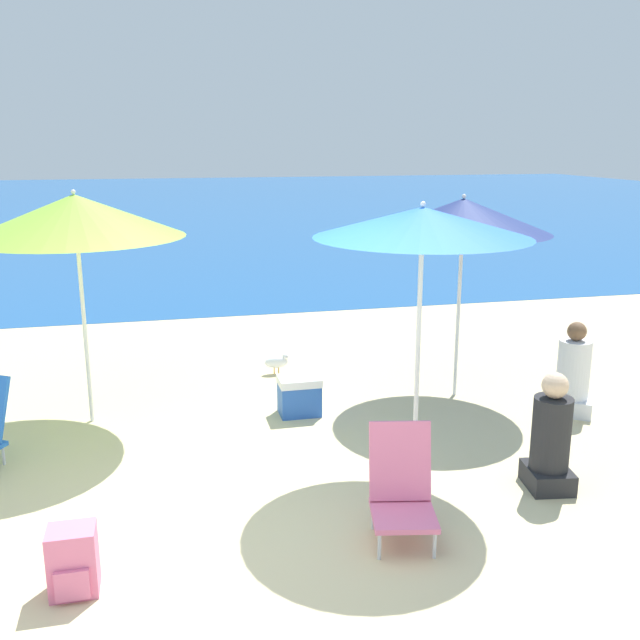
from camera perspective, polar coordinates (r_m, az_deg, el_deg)
ground_plane at (r=4.84m, az=-7.60°, el=-17.71°), size 60.00×60.00×0.00m
sea_water at (r=30.41m, az=-12.61°, el=9.09°), size 60.00×40.00×0.01m
beach_umbrella_navy at (r=7.09m, az=11.37°, el=8.16°), size 1.71×1.71×2.04m
beach_umbrella_lime at (r=6.61m, az=-18.99°, el=7.87°), size 1.89×1.89×2.13m
beach_umbrella_blue at (r=5.28m, az=8.20°, el=7.70°), size 1.61×1.61×2.12m
beach_chair_pink at (r=4.82m, az=6.54°, el=-13.04°), size 0.50×0.57×0.74m
person_seated_near at (r=5.63m, az=17.96°, el=-9.13°), size 0.37×0.41×0.91m
person_seated_far at (r=7.19m, az=19.57°, el=-4.26°), size 0.51×0.50×0.90m
backpack_pink at (r=4.55m, az=-19.14°, el=-17.77°), size 0.27×0.25×0.40m
cooler_box at (r=6.82m, az=-1.67°, el=-6.05°), size 0.39×0.30×0.37m
seagull at (r=7.99m, az=-3.46°, el=-3.35°), size 0.27×0.11×0.23m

